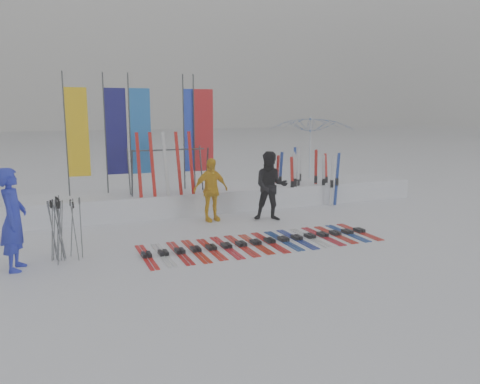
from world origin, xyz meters
name	(u,v)px	position (x,y,z in m)	size (l,w,h in m)	color
ground	(261,256)	(0.00, 0.00, 0.00)	(120.00, 120.00, 0.00)	white
snow_bank	(194,200)	(0.00, 4.60, 0.30)	(14.00, 1.60, 0.60)	white
person_blue	(13,219)	(-4.40, 0.94, 0.92)	(0.67, 0.44, 1.84)	#1F2BB7
person_black	(271,186)	(1.49, 2.67, 0.89)	(0.87, 0.68, 1.79)	black
person_yellow	(211,190)	(0.03, 3.17, 0.81)	(0.95, 0.40, 1.62)	yellow
tent_canopy	(311,152)	(4.87, 6.35, 1.34)	(2.92, 2.98, 2.68)	white
ski_row	(262,242)	(0.37, 0.77, 0.04)	(5.16, 1.70, 0.07)	red
pole_cluster	(61,230)	(-3.62, 1.22, 0.59)	(0.59, 0.51, 1.25)	#595B60
feather_flags	(147,132)	(-1.23, 4.83, 2.24)	(3.97, 0.23, 3.20)	#383A3F
ski_rack	(168,165)	(-0.81, 4.20, 1.38)	(2.04, 0.80, 1.23)	#383A3F
upright_skis	(304,179)	(3.37, 4.21, 0.78)	(1.55, 1.20, 1.68)	navy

